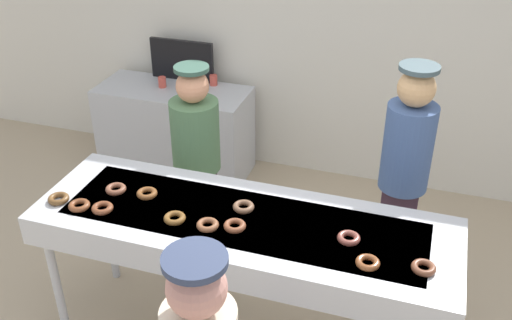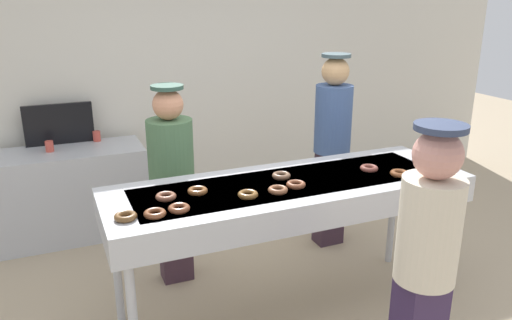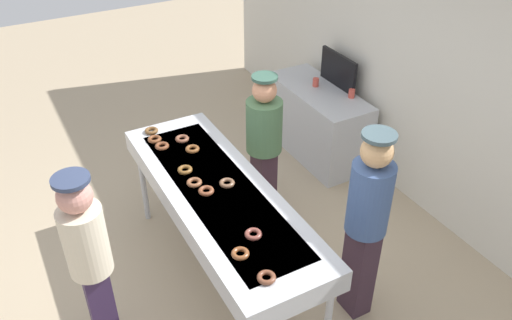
{
  "view_description": "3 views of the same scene",
  "coord_description": "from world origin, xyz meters",
  "px_view_note": "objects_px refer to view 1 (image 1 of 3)",
  "views": [
    {
      "loc": [
        0.93,
        -2.6,
        3.02
      ],
      "look_at": [
        -0.03,
        0.36,
        1.2
      ],
      "focal_mm": 41.12,
      "sensor_mm": 36.0,
      "label": 1
    },
    {
      "loc": [
        -1.45,
        -2.83,
        2.21
      ],
      "look_at": [
        -0.13,
        0.29,
        1.1
      ],
      "focal_mm": 35.39,
      "sensor_mm": 36.0,
      "label": 2
    },
    {
      "loc": [
        3.1,
        -1.35,
        3.58
      ],
      "look_at": [
        -0.01,
        0.35,
        1.18
      ],
      "focal_mm": 36.75,
      "sensor_mm": 36.0,
      "label": 3
    }
  ],
  "objects_px": {
    "chocolate_donut_9": "(147,193)",
    "chocolate_donut_11": "(235,226)",
    "worker_baker": "(196,155)",
    "prep_counter": "(175,130)",
    "chocolate_donut_2": "(349,238)",
    "menu_display": "(182,60)",
    "fryer_conveyor": "(243,231)",
    "worker_assistant": "(404,173)",
    "chocolate_donut_1": "(208,225)",
    "chocolate_donut_5": "(368,263)",
    "chocolate_donut_10": "(79,206)",
    "paper_cup_0": "(213,80)",
    "chocolate_donut_7": "(175,218)",
    "chocolate_donut_3": "(424,268)",
    "chocolate_donut_8": "(116,189)",
    "chocolate_donut_0": "(244,207)",
    "chocolate_donut_4": "(102,208)",
    "chocolate_donut_6": "(59,199)",
    "paper_cup_1": "(162,82)"
  },
  "relations": [
    {
      "from": "chocolate_donut_9",
      "to": "chocolate_donut_11",
      "type": "xyz_separation_m",
      "value": [
        0.62,
        -0.14,
        0.0
      ]
    },
    {
      "from": "chocolate_donut_11",
      "to": "worker_baker",
      "type": "xyz_separation_m",
      "value": [
        -0.61,
        0.88,
        -0.12
      ]
    },
    {
      "from": "worker_baker",
      "to": "prep_counter",
      "type": "height_order",
      "value": "worker_baker"
    },
    {
      "from": "chocolate_donut_2",
      "to": "menu_display",
      "type": "height_order",
      "value": "menu_display"
    },
    {
      "from": "fryer_conveyor",
      "to": "prep_counter",
      "type": "distance_m",
      "value": 2.41
    },
    {
      "from": "chocolate_donut_9",
      "to": "worker_assistant",
      "type": "bearing_deg",
      "value": 28.69
    },
    {
      "from": "chocolate_donut_1",
      "to": "chocolate_donut_5",
      "type": "bearing_deg",
      "value": -2.87
    },
    {
      "from": "chocolate_donut_10",
      "to": "paper_cup_0",
      "type": "distance_m",
      "value": 2.35
    },
    {
      "from": "chocolate_donut_1",
      "to": "chocolate_donut_7",
      "type": "height_order",
      "value": "same"
    },
    {
      "from": "chocolate_donut_11",
      "to": "paper_cup_0",
      "type": "height_order",
      "value": "chocolate_donut_11"
    },
    {
      "from": "chocolate_donut_3",
      "to": "chocolate_donut_8",
      "type": "distance_m",
      "value": 1.88
    },
    {
      "from": "chocolate_donut_1",
      "to": "menu_display",
      "type": "relative_size",
      "value": 0.2
    },
    {
      "from": "chocolate_donut_0",
      "to": "chocolate_donut_5",
      "type": "height_order",
      "value": "same"
    },
    {
      "from": "chocolate_donut_1",
      "to": "chocolate_donut_3",
      "type": "distance_m",
      "value": 1.19
    },
    {
      "from": "chocolate_donut_0",
      "to": "chocolate_donut_8",
      "type": "height_order",
      "value": "same"
    },
    {
      "from": "prep_counter",
      "to": "menu_display",
      "type": "xyz_separation_m",
      "value": [
        0.0,
        0.25,
        0.62
      ]
    },
    {
      "from": "chocolate_donut_5",
      "to": "chocolate_donut_10",
      "type": "bearing_deg",
      "value": -179.62
    },
    {
      "from": "prep_counter",
      "to": "worker_assistant",
      "type": "bearing_deg",
      "value": -26.2
    },
    {
      "from": "chocolate_donut_10",
      "to": "chocolate_donut_11",
      "type": "relative_size",
      "value": 1.0
    },
    {
      "from": "prep_counter",
      "to": "chocolate_donut_10",
      "type": "bearing_deg",
      "value": -79.2
    },
    {
      "from": "chocolate_donut_4",
      "to": "fryer_conveyor",
      "type": "bearing_deg",
      "value": 12.72
    },
    {
      "from": "prep_counter",
      "to": "chocolate_donut_2",
      "type": "bearing_deg",
      "value": -44.43
    },
    {
      "from": "chocolate_donut_5",
      "to": "paper_cup_0",
      "type": "height_order",
      "value": "chocolate_donut_5"
    },
    {
      "from": "fryer_conveyor",
      "to": "chocolate_donut_2",
      "type": "distance_m",
      "value": 0.63
    },
    {
      "from": "prep_counter",
      "to": "paper_cup_0",
      "type": "distance_m",
      "value": 0.62
    },
    {
      "from": "chocolate_donut_4",
      "to": "chocolate_donut_11",
      "type": "relative_size",
      "value": 1.0
    },
    {
      "from": "chocolate_donut_5",
      "to": "chocolate_donut_9",
      "type": "relative_size",
      "value": 1.0
    },
    {
      "from": "fryer_conveyor",
      "to": "prep_counter",
      "type": "relative_size",
      "value": 1.74
    },
    {
      "from": "chocolate_donut_1",
      "to": "worker_assistant",
      "type": "height_order",
      "value": "worker_assistant"
    },
    {
      "from": "chocolate_donut_8",
      "to": "prep_counter",
      "type": "bearing_deg",
      "value": 105.34
    },
    {
      "from": "chocolate_donut_0",
      "to": "chocolate_donut_2",
      "type": "relative_size",
      "value": 1.0
    },
    {
      "from": "worker_baker",
      "to": "worker_assistant",
      "type": "height_order",
      "value": "worker_assistant"
    },
    {
      "from": "paper_cup_0",
      "to": "menu_display",
      "type": "height_order",
      "value": "menu_display"
    },
    {
      "from": "chocolate_donut_7",
      "to": "chocolate_donut_11",
      "type": "distance_m",
      "value": 0.36
    },
    {
      "from": "chocolate_donut_4",
      "to": "chocolate_donut_10",
      "type": "xyz_separation_m",
      "value": [
        -0.14,
        -0.02,
        0.0
      ]
    },
    {
      "from": "chocolate_donut_6",
      "to": "chocolate_donut_8",
      "type": "xyz_separation_m",
      "value": [
        0.28,
        0.2,
        0.0
      ]
    },
    {
      "from": "worker_assistant",
      "to": "worker_baker",
      "type": "bearing_deg",
      "value": 17.78
    },
    {
      "from": "chocolate_donut_3",
      "to": "chocolate_donut_11",
      "type": "height_order",
      "value": "same"
    },
    {
      "from": "chocolate_donut_7",
      "to": "chocolate_donut_8",
      "type": "bearing_deg",
      "value": 160.72
    },
    {
      "from": "chocolate_donut_10",
      "to": "paper_cup_1",
      "type": "relative_size",
      "value": 1.3
    },
    {
      "from": "chocolate_donut_2",
      "to": "chocolate_donut_10",
      "type": "xyz_separation_m",
      "value": [
        -1.58,
        -0.18,
        0.0
      ]
    },
    {
      "from": "fryer_conveyor",
      "to": "chocolate_donut_2",
      "type": "xyz_separation_m",
      "value": [
        0.62,
        -0.02,
        0.11
      ]
    },
    {
      "from": "chocolate_donut_3",
      "to": "paper_cup_1",
      "type": "relative_size",
      "value": 1.3
    },
    {
      "from": "chocolate_donut_3",
      "to": "paper_cup_0",
      "type": "bearing_deg",
      "value": 132.12
    },
    {
      "from": "chocolate_donut_5",
      "to": "chocolate_donut_11",
      "type": "xyz_separation_m",
      "value": [
        -0.76,
        0.09,
        0.0
      ]
    },
    {
      "from": "chocolate_donut_9",
      "to": "chocolate_donut_1",
      "type": "bearing_deg",
      "value": -21.16
    },
    {
      "from": "worker_assistant",
      "to": "menu_display",
      "type": "height_order",
      "value": "worker_assistant"
    },
    {
      "from": "chocolate_donut_1",
      "to": "worker_assistant",
      "type": "bearing_deg",
      "value": 44.79
    },
    {
      "from": "paper_cup_0",
      "to": "chocolate_donut_6",
      "type": "bearing_deg",
      "value": -92.05
    },
    {
      "from": "chocolate_donut_4",
      "to": "menu_display",
      "type": "bearing_deg",
      "value": 103.13
    }
  ]
}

